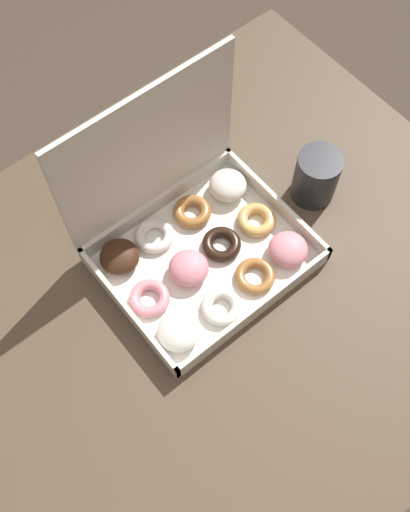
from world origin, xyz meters
The scene contains 4 objects.
ground_plane centered at (0.00, 0.00, 0.00)m, with size 8.00×8.00×0.00m, color #42382D.
dining_table centered at (0.00, 0.00, 0.62)m, with size 1.10×0.89×0.72m.
donut_box centered at (0.04, 0.09, 0.77)m, with size 0.34×0.28×0.30m.
coffee_mug centered at (0.28, 0.04, 0.77)m, with size 0.08×0.08×0.10m.
Camera 1 is at (-0.25, -0.30, 1.66)m, focal length 42.00 mm.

